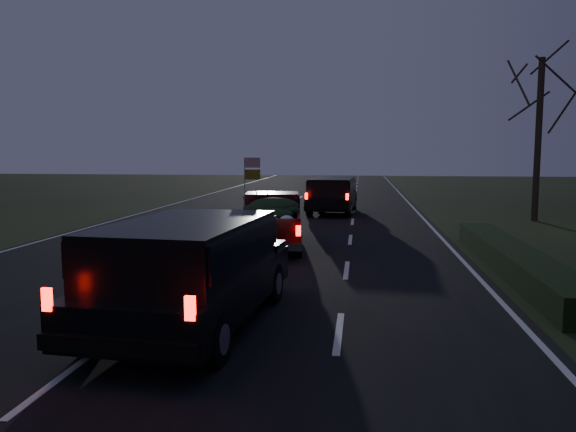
# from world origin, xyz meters

# --- Properties ---
(ground) EXTENTS (120.00, 120.00, 0.00)m
(ground) POSITION_xyz_m (0.00, 0.00, 0.00)
(ground) COLOR black
(ground) RESTS_ON ground
(road_asphalt) EXTENTS (14.00, 120.00, 0.02)m
(road_asphalt) POSITION_xyz_m (0.00, 0.00, 0.01)
(road_asphalt) COLOR black
(road_asphalt) RESTS_ON ground
(hedge_row) EXTENTS (1.00, 10.00, 0.60)m
(hedge_row) POSITION_xyz_m (7.80, 3.00, 0.30)
(hedge_row) COLOR black
(hedge_row) RESTS_ON ground
(bare_tree_far) EXTENTS (3.60, 3.60, 7.00)m
(bare_tree_far) POSITION_xyz_m (11.50, 14.00, 5.23)
(bare_tree_far) COLOR black
(bare_tree_far) RESTS_ON ground
(pickup_truck) EXTENTS (2.39, 5.00, 2.53)m
(pickup_truck) POSITION_xyz_m (1.14, 5.77, 0.95)
(pickup_truck) COLOR #3E080C
(pickup_truck) RESTS_ON ground
(lead_suv) EXTENTS (2.34, 5.03, 1.41)m
(lead_suv) POSITION_xyz_m (2.56, 15.74, 1.07)
(lead_suv) COLOR black
(lead_suv) RESTS_ON ground
(rear_suv) EXTENTS (2.62, 5.43, 1.52)m
(rear_suv) POSITION_xyz_m (1.08, -2.54, 1.15)
(rear_suv) COLOR black
(rear_suv) RESTS_ON ground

